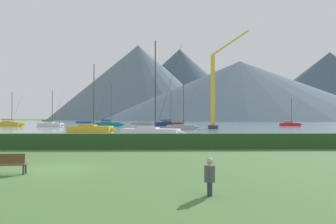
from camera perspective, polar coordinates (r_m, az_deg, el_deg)
The scene contains 18 objects.
ground_plane at distance 17.88m, azimuth -19.31°, elevation -9.17°, with size 1000.00×1000.00×0.00m, color #477038.
harbor_water at distance 153.95m, azimuth -3.36°, elevation -1.85°, with size 320.00×246.00×0.00m, color gray.
hedge_line at distance 28.43m, azimuth -12.42°, elevation -4.82°, with size 80.00×1.20×1.26m, color #284C23.
sailboat_slip_0 at distance 108.29m, azimuth -24.95°, elevation -1.77°, with size 9.35×4.95×9.95m.
sailboat_slip_1 at distance 97.74m, azimuth -19.09°, elevation -1.98°, with size 7.70×2.93×9.88m.
sailboat_slip_2 at distance 97.71m, azimuth -9.82°, elevation -1.97°, with size 8.51×3.76×12.48m.
sailboat_slip_5 at distance 72.07m, azimuth 2.31°, elevation -2.48°, with size 7.04×3.15×10.10m.
sailboat_slip_6 at distance 107.89m, azimuth 19.81°, elevation -1.91°, with size 6.79×3.25×8.29m.
sailboat_slip_7 at distance 100.18m, azimuth 0.20°, elevation -1.96°, with size 8.69×4.20×10.55m.
sailboat_slip_8 at distance 57.76m, azimuth -12.81°, elevation -2.73°, with size 8.53×3.65×11.42m.
sailboat_slip_9 at distance 42.95m, azimuth -2.80°, elevation -3.39°, with size 8.51×4.25×12.27m.
park_bench_under_tree at distance 17.11m, azimuth -25.45°, elevation -7.71°, with size 1.71×0.58×0.95m.
person_seated_viewer at distance 11.50m, azimuth 7.00°, elevation -10.41°, with size 0.36×0.57×1.25m.
dock_crane at distance 77.40m, azimuth 7.78°, elevation 3.03°, with size 9.19×2.00×22.37m.
distant_hill_west_ridge at distance 401.94m, azimuth 1.97°, elevation 4.68°, with size 180.37×180.37×83.09m, color #425666.
distant_hill_central_peak at distance 439.73m, azimuth 25.52°, elevation 4.00°, with size 201.60×201.60×78.68m, color #425666.
distant_hill_east_ridge at distance 371.82m, azimuth -5.05°, elevation 4.97°, with size 188.75×188.75×81.03m, color slate.
distant_hill_far_shoulder at distance 312.35m, azimuth 11.99°, elevation 3.53°, with size 246.94×246.94×53.01m, color #425666.
Camera 1 is at (5.45, -16.83, 2.59)m, focal length 36.34 mm.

